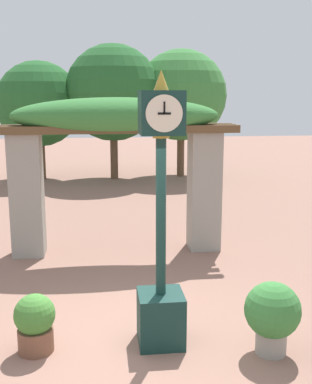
% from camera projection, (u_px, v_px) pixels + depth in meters
% --- Properties ---
extents(ground_plane, '(60.00, 60.00, 0.00)m').
position_uv_depth(ground_plane, '(130.00, 339.00, 6.25)').
color(ground_plane, '#8E6656').
extents(pedestal_clock, '(0.57, 0.57, 3.39)m').
position_uv_depth(pedestal_clock, '(161.00, 238.00, 5.88)').
color(pedestal_clock, '#14332D').
rests_on(pedestal_clock, ground).
extents(pergola, '(4.71, 1.20, 3.07)m').
position_uv_depth(pergola, '(117.00, 142.00, 9.34)').
color(pergola, gray).
rests_on(pergola, ground).
extents(potted_plant_near_left, '(0.51, 0.51, 0.74)m').
position_uv_depth(potted_plant_near_left, '(35.00, 322.00, 5.88)').
color(potted_plant_near_left, brown).
rests_on(potted_plant_near_left, ground).
extents(potted_plant_near_right, '(0.69, 0.69, 0.91)m').
position_uv_depth(potted_plant_near_right, '(272.00, 314.00, 5.81)').
color(potted_plant_near_right, gray).
rests_on(potted_plant_near_right, ground).
extents(tree_line, '(8.55, 3.80, 4.93)m').
position_uv_depth(tree_line, '(118.00, 97.00, 17.78)').
color(tree_line, brown).
rests_on(tree_line, ground).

